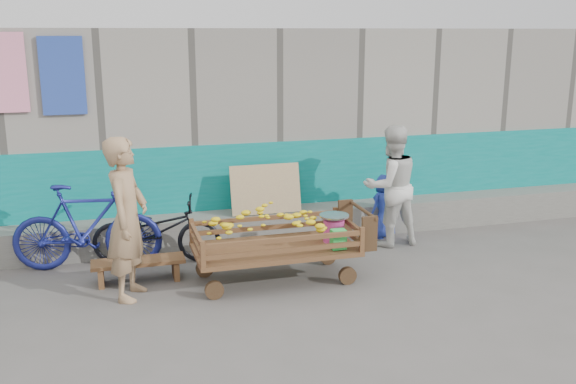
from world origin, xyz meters
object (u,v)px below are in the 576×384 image
object	(u,v)px
bench	(138,266)
vendor_man	(127,219)
banana_cart	(272,233)
child	(384,206)
woman	(391,186)
bicycle_dark	(157,231)
bicycle_blue	(87,227)

from	to	relation	value
bench	vendor_man	world-z (taller)	vendor_man
banana_cart	child	distance (m)	2.35
bench	banana_cart	bearing A→B (deg)	-15.44
bench	vendor_man	distance (m)	0.85
vendor_man	woman	world-z (taller)	vendor_man
bench	child	size ratio (longest dim) A/B	1.17
bicycle_dark	bench	bearing A→B (deg)	166.54
vendor_man	bicycle_blue	xyz separation A→B (m)	(-0.47, 1.05, -0.37)
bicycle_dark	bicycle_blue	world-z (taller)	bicycle_blue
vendor_man	bicycle_dark	size ratio (longest dim) A/B	1.12
woman	bicycle_dark	world-z (taller)	woman
child	bench	bearing A→B (deg)	-6.68
bicycle_dark	banana_cart	bearing A→B (deg)	-118.21
banana_cart	bicycle_dark	world-z (taller)	banana_cart
bench	woman	xyz separation A→B (m)	(3.52, 0.46, 0.65)
woman	bicycle_blue	xyz separation A→B (m)	(-4.10, 0.15, -0.30)
bicycle_dark	woman	bearing A→B (deg)	-81.68
child	bicycle_dark	world-z (taller)	child
banana_cart	vendor_man	size ratio (longest dim) A/B	1.15
banana_cart	woman	bearing A→B (deg)	24.56
banana_cart	bicycle_dark	size ratio (longest dim) A/B	1.28
child	bicycle_blue	bearing A→B (deg)	-16.70
woman	bench	bearing A→B (deg)	2.34
bench	bicycle_dark	size ratio (longest dim) A/B	0.67
banana_cart	bicycle_blue	distance (m)	2.38
vendor_man	child	distance (m)	3.90
banana_cart	woman	xyz separation A→B (m)	(1.96, 0.90, 0.24)
woman	bicycle_dark	bearing A→B (deg)	-7.82
vendor_man	banana_cart	bearing A→B (deg)	-68.92
child	woman	bearing A→B (deg)	61.11
banana_cart	bench	xyz separation A→B (m)	(-1.56, 0.43, -0.41)
banana_cart	vendor_man	world-z (taller)	vendor_man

